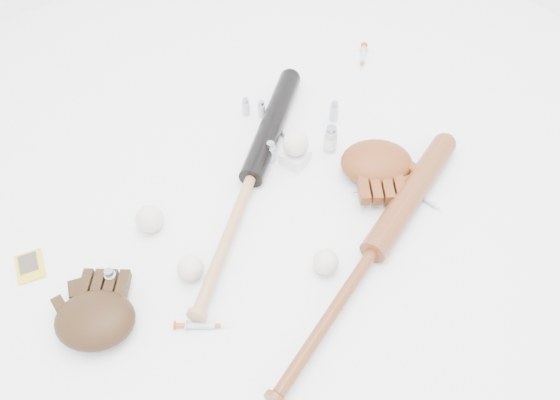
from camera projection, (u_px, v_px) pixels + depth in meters
bat_dark at (251, 176)px, 1.58m from camera, size 0.83×0.65×0.07m
bat_wood at (374, 250)px, 1.42m from camera, size 0.96×0.38×0.07m
glove_dark at (95, 320)px, 1.28m from camera, size 0.32×0.32×0.08m
glove_tan at (376, 162)px, 1.60m from camera, size 0.35×0.35×0.09m
trading_card at (30, 266)px, 1.42m from camera, size 0.09×0.11×0.01m
pedestal at (295, 157)px, 1.65m from camera, size 0.09×0.09×0.04m
baseball_on_pedestal at (296, 143)px, 1.61m from camera, size 0.08×0.08×0.08m
baseball_left at (190, 268)px, 1.38m from camera, size 0.07×0.07×0.07m
baseball_upper at (150, 219)px, 1.48m from camera, size 0.08×0.08×0.08m
baseball_mid at (326, 262)px, 1.40m from camera, size 0.07×0.07×0.07m
syringe_0 at (201, 325)px, 1.31m from camera, size 0.14×0.12×0.02m
syringe_1 at (376, 191)px, 1.58m from camera, size 0.14×0.10×0.02m
syringe_2 at (288, 138)px, 1.72m from camera, size 0.06×0.15×0.02m
syringe_3 at (427, 200)px, 1.56m from camera, size 0.04×0.13×0.02m
syringe_4 at (363, 56)px, 1.99m from camera, size 0.14×0.13×0.02m
vial_0 at (262, 109)px, 1.78m from camera, size 0.02×0.02×0.06m
vial_1 at (246, 107)px, 1.78m from camera, size 0.03×0.03×0.06m
vial_2 at (271, 152)px, 1.64m from camera, size 0.03×0.03×0.07m
vial_3 at (331, 139)px, 1.67m from camera, size 0.04×0.04×0.09m
vial_4 at (112, 279)px, 1.36m from camera, size 0.03×0.03×0.07m
vial_5 at (334, 111)px, 1.76m from camera, size 0.03×0.03×0.07m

